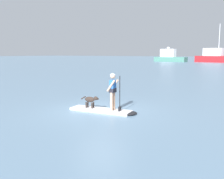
% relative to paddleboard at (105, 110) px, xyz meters
% --- Properties ---
extents(ground_plane, '(400.00, 400.00, 0.00)m').
position_rel_paddleboard_xyz_m(ground_plane, '(-0.22, -0.02, -0.05)').
color(ground_plane, slate).
extents(paddleboard, '(3.32, 1.12, 0.10)m').
position_rel_paddleboard_xyz_m(paddleboard, '(0.00, 0.00, 0.00)').
color(paddleboard, silver).
rests_on(paddleboard, ground_plane).
extents(person_paddler, '(0.63, 0.51, 1.68)m').
position_rel_paddleboard_xyz_m(person_paddler, '(0.41, 0.04, 1.03)').
color(person_paddler, tan).
rests_on(person_paddler, paddleboard).
extents(dog, '(0.99, 0.27, 0.58)m').
position_rel_paddleboard_xyz_m(dog, '(-0.77, -0.08, 0.44)').
color(dog, '#2D231E').
rests_on(dog, paddleboard).
extents(moored_boat_far_port, '(10.62, 4.05, 4.66)m').
position_rel_paddleboard_xyz_m(moored_boat_far_port, '(-20.58, 68.61, 1.44)').
color(moored_boat_far_port, '#3F7266').
rests_on(moored_boat_far_port, ground_plane).
extents(moored_boat_outer, '(12.23, 5.20, 11.05)m').
position_rel_paddleboard_xyz_m(moored_boat_outer, '(-7.16, 69.81, 1.51)').
color(moored_boat_outer, maroon).
rests_on(moored_boat_outer, ground_plane).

